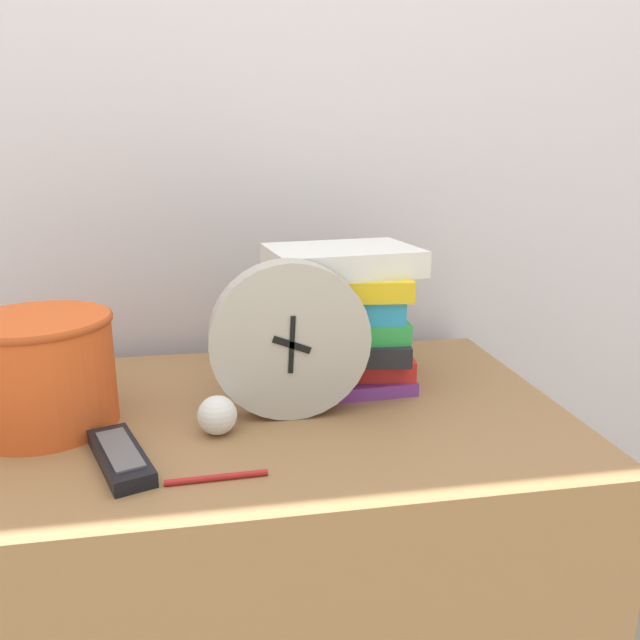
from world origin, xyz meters
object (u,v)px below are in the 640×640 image
desk_clock (290,340)px  pen (217,478)px  tv_remote (120,457)px  basket (42,369)px  book_stack (344,313)px  crumpled_paper_ball (217,415)px

desk_clock → pen: desk_clock is taller
tv_remote → pen: tv_remote is taller
desk_clock → basket: 0.36m
book_stack → pen: 0.39m
book_stack → pen: size_ratio=2.05×
desk_clock → pen: size_ratio=1.89×
book_stack → basket: (-0.46, -0.09, -0.04)m
tv_remote → crumpled_paper_ball: 0.14m
book_stack → pen: book_stack is taller
book_stack → tv_remote: book_stack is taller
basket → tv_remote: basket is taller
pen → tv_remote: bearing=152.4°
desk_clock → book_stack: 0.16m
book_stack → crumpled_paper_ball: size_ratio=4.58×
book_stack → basket: size_ratio=1.23×
pen → crumpled_paper_ball: bearing=88.2°
tv_remote → crumpled_paper_ball: bearing=28.8°
book_stack → tv_remote: bearing=-146.0°
tv_remote → pen: 0.14m
basket → pen: bearing=-40.3°
crumpled_paper_ball → desk_clock: bearing=22.1°
book_stack → basket: book_stack is taller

